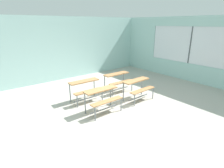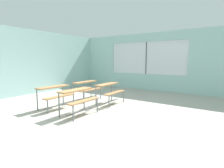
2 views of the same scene
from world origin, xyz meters
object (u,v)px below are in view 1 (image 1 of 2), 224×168
(desk_bench_r0c1, at_px, (138,85))
(desk_bench_r1c1, at_px, (118,78))
(desk_bench_r0c0, at_px, (103,95))
(desk_bench_r1c0, at_px, (86,86))

(desk_bench_r0c1, distance_m, desk_bench_r1c1, 1.12)
(desk_bench_r0c0, xyz_separation_m, desk_bench_r0c1, (1.56, -0.03, 0.00))
(desk_bench_r1c0, bearing_deg, desk_bench_r0c1, -33.69)
(desk_bench_r0c1, bearing_deg, desk_bench_r1c1, 88.63)
(desk_bench_r0c0, height_order, desk_bench_r1c0, same)
(desk_bench_r1c0, height_order, desk_bench_r1c1, same)
(desk_bench_r0c0, bearing_deg, desk_bench_r0c1, -1.23)
(desk_bench_r1c0, bearing_deg, desk_bench_r0c0, -89.29)
(desk_bench_r0c1, height_order, desk_bench_r1c0, same)
(desk_bench_r0c0, bearing_deg, desk_bench_r1c0, 88.67)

